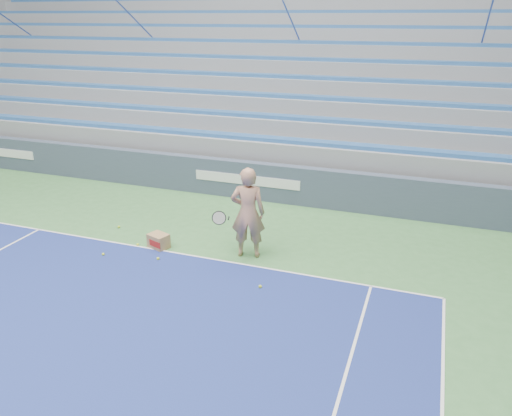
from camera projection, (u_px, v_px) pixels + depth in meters
The scene contains 9 objects.
sponsor_barrier at pixel (248, 180), 14.51m from camera, with size 30.00×0.32×1.10m.
bleachers at pixel (301, 91), 18.87m from camera, with size 31.00×9.15×7.30m.
tennis_player at pixel (248, 213), 10.82m from camera, with size 1.03×0.95×2.05m.
ball_box at pixel (159, 241), 11.50m from camera, with size 0.53×0.47×0.34m.
tennis_ball_0 at pixel (260, 287), 9.83m from camera, with size 0.07×0.07×0.07m, color #BBD02A.
tennis_ball_1 at pixel (119, 227), 12.61m from camera, with size 0.07×0.07×0.07m, color #BBD02A.
tennis_ball_2 at pixel (138, 245), 11.63m from camera, with size 0.07×0.07×0.07m, color #BBD02A.
tennis_ball_3 at pixel (158, 259), 10.96m from camera, with size 0.07×0.07×0.07m, color #BBD02A.
tennis_ball_4 at pixel (103, 254), 11.16m from camera, with size 0.07×0.07×0.07m, color #BBD02A.
Camera 1 is at (4.91, 2.96, 5.04)m, focal length 35.00 mm.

